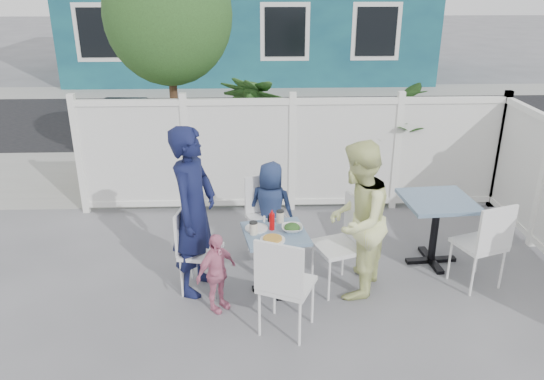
{
  "coord_description": "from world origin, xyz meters",
  "views": [
    {
      "loc": [
        -0.42,
        -4.52,
        3.13
      ],
      "look_at": [
        -0.24,
        0.74,
        0.97
      ],
      "focal_mm": 35.0,
      "sensor_mm": 36.0,
      "label": 1
    }
  ],
  "objects_px": {
    "chair_left": "(193,244)",
    "chair_near": "(283,280)",
    "chair_right": "(345,237)",
    "chair_back": "(266,210)",
    "man": "(194,212)",
    "toddler": "(216,273)",
    "spare_table": "(437,214)",
    "woman": "(357,220)",
    "utility_cabinet": "(126,139)",
    "boy": "(271,208)",
    "main_table": "(275,245)"
  },
  "relations": [
    {
      "from": "chair_left",
      "to": "chair_near",
      "type": "bearing_deg",
      "value": 58.06
    },
    {
      "from": "chair_right",
      "to": "chair_back",
      "type": "xyz_separation_m",
      "value": [
        -0.81,
        0.81,
        -0.03
      ]
    },
    {
      "from": "man",
      "to": "toddler",
      "type": "bearing_deg",
      "value": -131.59
    },
    {
      "from": "chair_right",
      "to": "chair_near",
      "type": "relative_size",
      "value": 1.0
    },
    {
      "from": "spare_table",
      "to": "toddler",
      "type": "height_order",
      "value": "toddler"
    },
    {
      "from": "chair_back",
      "to": "chair_near",
      "type": "distance_m",
      "value": 1.62
    },
    {
      "from": "spare_table",
      "to": "woman",
      "type": "height_order",
      "value": "woman"
    },
    {
      "from": "man",
      "to": "utility_cabinet",
      "type": "bearing_deg",
      "value": 40.48
    },
    {
      "from": "chair_right",
      "to": "woman",
      "type": "bearing_deg",
      "value": -156.9
    },
    {
      "from": "utility_cabinet",
      "to": "chair_left",
      "type": "distance_m",
      "value": 3.92
    },
    {
      "from": "boy",
      "to": "toddler",
      "type": "xyz_separation_m",
      "value": [
        -0.57,
        -1.18,
        -0.15
      ]
    },
    {
      "from": "main_table",
      "to": "chair_right",
      "type": "bearing_deg",
      "value": 1.52
    },
    {
      "from": "chair_back",
      "to": "chair_near",
      "type": "relative_size",
      "value": 0.94
    },
    {
      "from": "main_table",
      "to": "boy",
      "type": "bearing_deg",
      "value": 91.26
    },
    {
      "from": "woman",
      "to": "chair_right",
      "type": "bearing_deg",
      "value": -112.99
    },
    {
      "from": "chair_near",
      "to": "chair_left",
      "type": "bearing_deg",
      "value": 161.64
    },
    {
      "from": "chair_left",
      "to": "woman",
      "type": "height_order",
      "value": "woman"
    },
    {
      "from": "spare_table",
      "to": "chair_near",
      "type": "bearing_deg",
      "value": -144.59
    },
    {
      "from": "spare_table",
      "to": "chair_left",
      "type": "xyz_separation_m",
      "value": [
        -2.7,
        -0.47,
        -0.08
      ]
    },
    {
      "from": "chair_left",
      "to": "woman",
      "type": "bearing_deg",
      "value": 96.92
    },
    {
      "from": "utility_cabinet",
      "to": "chair_right",
      "type": "distance_m",
      "value": 4.75
    },
    {
      "from": "utility_cabinet",
      "to": "toddler",
      "type": "xyz_separation_m",
      "value": [
        1.73,
        -4.02,
        -0.17
      ]
    },
    {
      "from": "chair_left",
      "to": "chair_back",
      "type": "distance_m",
      "value": 1.11
    },
    {
      "from": "spare_table",
      "to": "chair_right",
      "type": "xyz_separation_m",
      "value": [
        -1.11,
        -0.48,
        -0.03
      ]
    },
    {
      "from": "man",
      "to": "chair_left",
      "type": "bearing_deg",
      "value": 137.04
    },
    {
      "from": "main_table",
      "to": "man",
      "type": "bearing_deg",
      "value": 177.17
    },
    {
      "from": "utility_cabinet",
      "to": "chair_near",
      "type": "bearing_deg",
      "value": -58.47
    },
    {
      "from": "main_table",
      "to": "toddler",
      "type": "xyz_separation_m",
      "value": [
        -0.59,
        -0.36,
        -0.1
      ]
    },
    {
      "from": "spare_table",
      "to": "chair_near",
      "type": "distance_m",
      "value": 2.21
    },
    {
      "from": "main_table",
      "to": "chair_back",
      "type": "distance_m",
      "value": 0.83
    },
    {
      "from": "chair_right",
      "to": "spare_table",
      "type": "bearing_deg",
      "value": -86.24
    },
    {
      "from": "utility_cabinet",
      "to": "chair_near",
      "type": "xyz_separation_m",
      "value": [
        2.36,
        -4.45,
        -0.0
      ]
    },
    {
      "from": "chair_right",
      "to": "chair_back",
      "type": "bearing_deg",
      "value": 25.77
    },
    {
      "from": "man",
      "to": "chair_back",
      "type": "bearing_deg",
      "value": -25.48
    },
    {
      "from": "chair_back",
      "to": "toddler",
      "type": "distance_m",
      "value": 1.3
    },
    {
      "from": "main_table",
      "to": "woman",
      "type": "relative_size",
      "value": 0.44
    },
    {
      "from": "man",
      "to": "toddler",
      "type": "relative_size",
      "value": 2.15
    },
    {
      "from": "chair_left",
      "to": "woman",
      "type": "xyz_separation_m",
      "value": [
        1.67,
        -0.1,
        0.29
      ]
    },
    {
      "from": "boy",
      "to": "main_table",
      "type": "bearing_deg",
      "value": 109.18
    },
    {
      "from": "chair_left",
      "to": "man",
      "type": "xyz_separation_m",
      "value": [
        0.02,
        0.01,
        0.36
      ]
    },
    {
      "from": "toddler",
      "to": "woman",
      "type": "bearing_deg",
      "value": -33.66
    },
    {
      "from": "spare_table",
      "to": "chair_left",
      "type": "relative_size",
      "value": 0.88
    },
    {
      "from": "spare_table",
      "to": "man",
      "type": "height_order",
      "value": "man"
    },
    {
      "from": "chair_left",
      "to": "chair_near",
      "type": "relative_size",
      "value": 0.92
    },
    {
      "from": "chair_near",
      "to": "man",
      "type": "xyz_separation_m",
      "value": [
        -0.87,
        0.83,
        0.31
      ]
    },
    {
      "from": "main_table",
      "to": "chair_near",
      "type": "height_order",
      "value": "chair_near"
    },
    {
      "from": "chair_near",
      "to": "man",
      "type": "height_order",
      "value": "man"
    },
    {
      "from": "utility_cabinet",
      "to": "chair_left",
      "type": "xyz_separation_m",
      "value": [
        1.47,
        -3.63,
        -0.05
      ]
    },
    {
      "from": "chair_near",
      "to": "spare_table",
      "type": "bearing_deg",
      "value": 59.51
    },
    {
      "from": "chair_left",
      "to": "chair_right",
      "type": "relative_size",
      "value": 0.92
    }
  ]
}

